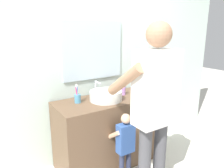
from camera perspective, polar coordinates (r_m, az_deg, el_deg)
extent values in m
cube|color=silver|center=(2.66, -5.54, 8.55)|extent=(4.40, 0.08, 2.70)
cube|color=silver|center=(2.61, -5.02, 8.78)|extent=(0.78, 0.02, 0.69)
cube|color=brown|center=(2.66, -1.79, -12.59)|extent=(1.15, 0.54, 0.82)
cylinder|color=silver|center=(2.47, -1.64, -3.07)|extent=(0.37, 0.37, 0.11)
cylinder|color=#B1B1AD|center=(2.46, -1.64, -2.95)|extent=(0.30, 0.30, 0.09)
cylinder|color=#B7BABF|center=(2.65, -4.28, -1.05)|extent=(0.03, 0.03, 0.18)
cylinder|color=#B7BABF|center=(2.58, -3.68, 0.36)|extent=(0.02, 0.12, 0.02)
cylinder|color=#B7BABF|center=(2.64, -5.59, -2.63)|extent=(0.04, 0.04, 0.05)
cylinder|color=#B7BABF|center=(2.70, -2.95, -2.16)|extent=(0.04, 0.04, 0.05)
cylinder|color=#4C8EB2|center=(2.41, -9.06, -3.83)|extent=(0.07, 0.07, 0.09)
cylinder|color=blue|center=(2.41, -9.28, -2.55)|extent=(0.03, 0.01, 0.17)
cube|color=white|center=(2.39, -9.37, -0.37)|extent=(0.01, 0.02, 0.02)
cylinder|color=#E5387F|center=(2.39, -9.29, -2.74)|extent=(0.02, 0.03, 0.17)
cube|color=white|center=(2.36, -9.38, -0.54)|extent=(0.01, 0.02, 0.02)
cylinder|color=#B27FC6|center=(2.67, 2.97, -1.51)|extent=(0.06, 0.06, 0.13)
cylinder|color=#2D2D2D|center=(2.64, 3.00, 0.21)|extent=(0.02, 0.02, 0.03)
cylinder|color=#2D334C|center=(2.47, 2.56, -21.31)|extent=(0.06, 0.06, 0.36)
cylinder|color=#2D334C|center=(2.51, 4.36, -20.62)|extent=(0.06, 0.06, 0.36)
cube|color=#33569E|center=(2.31, 3.60, -14.11)|extent=(0.18, 0.10, 0.31)
sphere|color=#D8A884|center=(2.21, 3.69, -9.14)|extent=(0.10, 0.10, 0.10)
cylinder|color=#D8A884|center=(2.30, 0.32, -13.35)|extent=(0.04, 0.22, 0.17)
cylinder|color=#D8A884|center=(2.41, 4.37, -12.11)|extent=(0.04, 0.22, 0.17)
cylinder|color=#47474C|center=(2.18, 8.59, -20.10)|extent=(0.12, 0.12, 0.78)
cylinder|color=#47474C|center=(2.30, 12.44, -18.37)|extent=(0.12, 0.12, 0.78)
cube|color=white|center=(1.94, 11.57, -0.97)|extent=(0.39, 0.22, 0.68)
sphere|color=#A87A5B|center=(1.87, 12.30, 12.71)|extent=(0.22, 0.22, 0.22)
cylinder|color=#A87A5B|center=(1.92, 3.36, 0.99)|extent=(0.09, 0.47, 0.37)
cylinder|color=#A87A5B|center=(2.19, 12.44, 2.38)|extent=(0.09, 0.47, 0.37)
cylinder|color=green|center=(2.36, 9.17, -1.05)|extent=(0.01, 0.14, 0.03)
cube|color=white|center=(2.41, 7.99, -0.38)|extent=(0.01, 0.02, 0.02)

